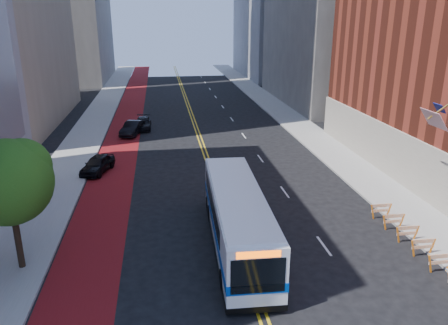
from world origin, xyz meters
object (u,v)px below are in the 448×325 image
transit_bus (237,217)px  car_c (143,123)px  car_a (98,164)px  street_tree (9,179)px  car_b (133,128)px

transit_bus → car_c: size_ratio=2.79×
car_a → car_c: bearing=94.8°
transit_bus → car_a: 16.48m
street_tree → car_c: (5.22, 28.62, -4.27)m
car_b → car_c: 2.67m
street_tree → transit_bus: bearing=3.9°
car_a → car_b: 12.03m
car_b → car_c: size_ratio=1.01×
street_tree → car_b: bearing=80.9°
car_c → street_tree: bearing=-99.9°
transit_bus → street_tree: bearing=-174.2°
car_a → car_b: (2.24, 11.81, 0.03)m
transit_bus → car_b: bearing=107.4°
transit_bus → car_a: (-9.26, 13.59, -1.05)m
transit_bus → car_b: 26.38m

